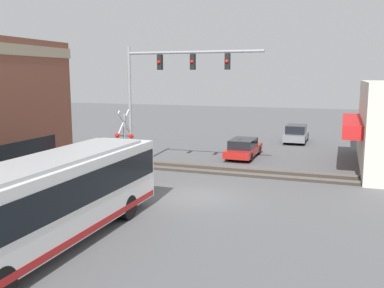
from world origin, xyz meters
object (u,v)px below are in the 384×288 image
at_px(city_bus, 52,198).
at_px(crossing_signal, 125,136).
at_px(parked_car_grey, 296,134).
at_px(parked_car_red, 243,149).

bearing_deg(city_bus, crossing_signal, 15.18).
bearing_deg(parked_car_grey, crossing_signal, 152.69).
xyz_separation_m(crossing_signal, parked_car_red, (7.49, -5.42, -1.66)).
height_order(crossing_signal, parked_car_grey, crossing_signal).
bearing_deg(crossing_signal, parked_car_red, -35.89).
height_order(city_bus, crossing_signal, crossing_signal).
bearing_deg(parked_car_grey, parked_car_red, 161.62).
relative_size(city_bus, parked_car_grey, 2.45).
distance_m(city_bus, parked_car_red, 18.09).
distance_m(crossing_signal, parked_car_red, 9.39).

